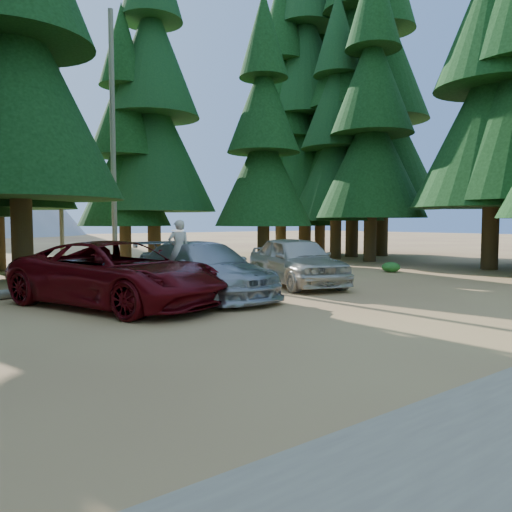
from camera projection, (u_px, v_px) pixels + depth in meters
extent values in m
plane|color=#A16A44|center=(318.00, 317.00, 11.76)|extent=(160.00, 160.00, 0.00)
cylinder|color=gray|center=(113.00, 141.00, 23.32)|extent=(0.24, 0.24, 12.00)
cylinder|color=gray|center=(60.00, 163.00, 23.37)|extent=(0.20, 0.20, 10.00)
imported|color=#58070D|center=(117.00, 274.00, 13.17)|extent=(4.84, 6.85, 1.73)
imported|color=#A1A4A9|center=(203.00, 269.00, 14.83)|extent=(2.36, 5.68, 1.64)
imported|color=beige|center=(296.00, 261.00, 17.50)|extent=(3.43, 5.47, 1.74)
imported|color=beige|center=(179.00, 249.00, 14.48)|extent=(0.72, 0.58, 1.70)
cylinder|color=white|center=(178.00, 230.00, 14.48)|extent=(0.36, 0.36, 0.03)
cylinder|color=gray|center=(6.00, 294.00, 14.46)|extent=(3.90, 0.89, 0.28)
cylinder|color=gray|center=(122.00, 275.00, 19.75)|extent=(2.31, 2.16, 0.24)
cylinder|color=gray|center=(254.00, 276.00, 19.37)|extent=(4.33, 0.85, 0.28)
ellipsoid|color=#227123|center=(43.00, 287.00, 15.31)|extent=(0.91, 0.91, 0.50)
ellipsoid|color=#227123|center=(55.00, 285.00, 15.27)|extent=(1.11, 1.11, 0.61)
ellipsoid|color=#227123|center=(55.00, 286.00, 15.24)|extent=(0.96, 0.96, 0.53)
ellipsoid|color=#227123|center=(162.00, 271.00, 20.26)|extent=(0.91, 0.91, 0.50)
ellipsoid|color=#227123|center=(229.00, 271.00, 19.78)|extent=(0.96, 0.96, 0.53)
ellipsoid|color=#227123|center=(265.00, 263.00, 22.94)|extent=(1.16, 1.16, 0.64)
ellipsoid|color=#227123|center=(391.00, 267.00, 22.10)|extent=(0.81, 0.81, 0.45)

